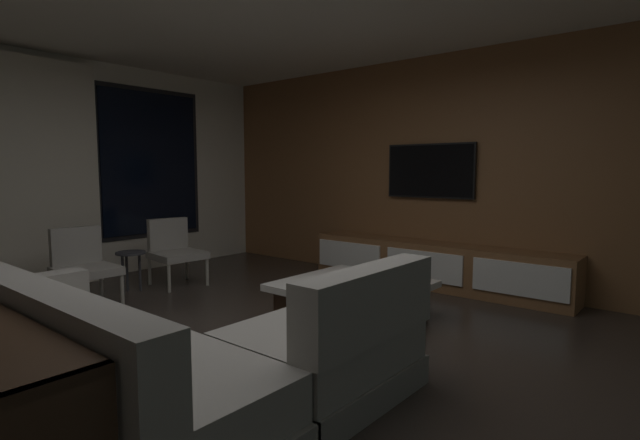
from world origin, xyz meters
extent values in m
plane|color=#332B26|center=(0.00, 0.00, 0.00)|extent=(9.20, 9.20, 0.00)
cube|color=silver|center=(0.00, 3.66, 1.35)|extent=(6.60, 0.12, 2.70)
cube|color=black|center=(1.30, 3.60, 1.45)|extent=(1.52, 0.02, 2.02)
cube|color=black|center=(1.30, 3.58, 1.45)|extent=(1.40, 0.03, 1.90)
cube|color=brown|center=(3.06, 0.00, 1.35)|extent=(0.12, 7.80, 2.70)
cube|color=gray|center=(-1.11, 0.19, 0.09)|extent=(0.90, 2.50, 0.18)
cube|color=#9E9991|center=(-1.11, 0.19, 0.30)|extent=(0.86, 2.42, 0.24)
cube|color=#9E9991|center=(-1.46, 0.19, 0.62)|extent=(0.20, 2.50, 0.40)
cube|color=#9E9991|center=(-1.11, 1.34, 0.51)|extent=(0.90, 0.20, 0.18)
cube|color=gray|center=(-0.13, -0.61, 0.09)|extent=(1.10, 0.90, 0.18)
cube|color=#9E9991|center=(-0.13, -0.61, 0.30)|extent=(1.07, 0.86, 0.24)
cube|color=#9E9991|center=(-0.13, -0.96, 0.62)|extent=(1.10, 0.20, 0.40)
cube|color=beige|center=(-1.34, 0.74, 0.58)|extent=(0.10, 0.36, 0.36)
cube|color=#B2A893|center=(-1.34, -0.11, 0.58)|extent=(0.10, 0.36, 0.36)
cube|color=#3B2719|center=(1.13, 0.06, 0.15)|extent=(1.00, 1.00, 0.30)
cube|color=white|center=(1.13, 0.06, 0.33)|extent=(1.16, 1.16, 0.06)
cube|color=teal|center=(1.20, 0.05, 0.37)|extent=(0.28, 0.16, 0.02)
cube|color=#4D6061|center=(1.20, 0.06, 0.40)|extent=(0.28, 0.21, 0.03)
cube|color=#4A4FB1|center=(1.19, 0.05, 0.42)|extent=(0.29, 0.14, 0.03)
cylinder|color=#B2ADA0|center=(1.15, 2.18, 0.18)|extent=(0.04, 0.04, 0.36)
cylinder|color=#B2ADA0|center=(0.67, 2.24, 0.18)|extent=(0.04, 0.04, 0.36)
cylinder|color=#B2ADA0|center=(1.21, 2.68, 0.18)|extent=(0.04, 0.04, 0.36)
cylinder|color=#B2ADA0|center=(0.73, 2.73, 0.18)|extent=(0.04, 0.04, 0.36)
cube|color=#9E9991|center=(0.94, 2.46, 0.36)|extent=(0.60, 0.62, 0.08)
cube|color=#9E9991|center=(0.97, 2.70, 0.59)|extent=(0.49, 0.14, 0.38)
cylinder|color=#B2ADA0|center=(0.06, 2.12, 0.18)|extent=(0.04, 0.04, 0.36)
cylinder|color=#B2ADA0|center=(-0.42, 2.14, 0.18)|extent=(0.04, 0.04, 0.36)
cylinder|color=#B2ADA0|center=(0.09, 2.62, 0.18)|extent=(0.04, 0.04, 0.36)
cylinder|color=#B2ADA0|center=(-0.39, 2.64, 0.18)|extent=(0.04, 0.04, 0.36)
cube|color=#9E9991|center=(-0.17, 2.38, 0.36)|extent=(0.57, 0.59, 0.08)
cube|color=#9E9991|center=(-0.15, 2.62, 0.59)|extent=(0.49, 0.11, 0.38)
cylinder|color=#333338|center=(0.30, 2.55, 0.23)|extent=(0.03, 0.03, 0.46)
cylinder|color=#333338|center=(0.50, 2.55, 0.23)|extent=(0.03, 0.03, 0.46)
cylinder|color=#333338|center=(0.40, 2.65, 0.23)|extent=(0.03, 0.03, 0.46)
cylinder|color=#333338|center=(0.40, 2.55, 0.45)|extent=(0.32, 0.32, 0.02)
cube|color=brown|center=(2.78, 0.10, 0.26)|extent=(0.44, 3.10, 0.52)
cube|color=white|center=(2.55, -0.94, 0.29)|extent=(0.02, 0.93, 0.33)
cube|color=white|center=(2.55, 0.10, 0.29)|extent=(0.02, 0.93, 0.33)
cube|color=white|center=(2.55, 1.15, 0.29)|extent=(0.02, 0.93, 0.33)
cube|color=#352214|center=(2.74, -0.75, 0.12)|extent=(0.33, 0.68, 0.19)
cube|color=#5C9695|center=(2.74, -1.01, 0.11)|extent=(0.03, 0.04, 0.17)
cube|color=#ACB2A5|center=(2.74, -0.91, 0.10)|extent=(0.03, 0.04, 0.15)
cube|color=#7F8DD5|center=(2.74, -0.80, 0.11)|extent=(0.03, 0.04, 0.18)
cube|color=#A1D356|center=(2.74, -0.70, 0.11)|extent=(0.03, 0.04, 0.18)
cube|color=#C6587F|center=(2.74, -0.60, 0.10)|extent=(0.03, 0.04, 0.16)
cube|color=#96BB5E|center=(2.74, -0.49, 0.12)|extent=(0.03, 0.04, 0.18)
cube|color=black|center=(2.95, 0.25, 1.35)|extent=(0.04, 1.11, 0.64)
cube|color=black|center=(2.95, 0.25, 1.35)|extent=(0.05, 1.07, 0.60)
camera|label=1|loc=(-2.30, -2.43, 1.36)|focal=27.10mm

